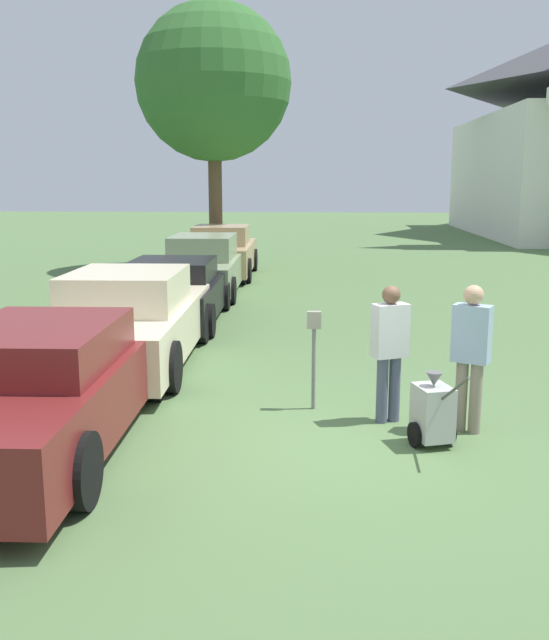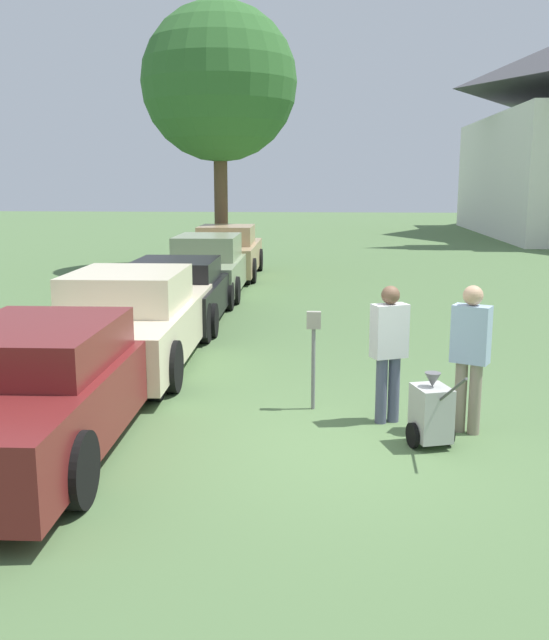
# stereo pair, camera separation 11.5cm
# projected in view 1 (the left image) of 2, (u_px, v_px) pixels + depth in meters

# --- Properties ---
(ground_plane) EXTENTS (120.00, 120.00, 0.00)m
(ground_plane) POSITION_uv_depth(u_px,v_px,m) (333.00, 447.00, 7.90)
(ground_plane) COLOR #517042
(parked_car_maroon) EXTENTS (2.03, 5.27, 1.40)m
(parked_car_maroon) POSITION_uv_depth(u_px,v_px,m) (47.00, 386.00, 7.89)
(parked_car_maroon) COLOR maroon
(parked_car_maroon) RESTS_ON ground_plane
(parked_car_cream) EXTENTS (2.15, 5.03, 1.53)m
(parked_car_cream) POSITION_uv_depth(u_px,v_px,m) (130.00, 321.00, 11.31)
(parked_car_cream) COLOR beige
(parked_car_cream) RESTS_ON ground_plane
(parked_car_black) EXTENTS (2.08, 4.67, 1.33)m
(parked_car_black) POSITION_uv_depth(u_px,v_px,m) (174.00, 293.00, 14.71)
(parked_car_black) COLOR black
(parked_car_black) RESTS_ON ground_plane
(parked_car_sage) EXTENTS (2.01, 5.29, 1.53)m
(parked_car_sage) POSITION_uv_depth(u_px,v_px,m) (204.00, 267.00, 18.50)
(parked_car_sage) COLOR gray
(parked_car_sage) RESTS_ON ground_plane
(parked_car_tan) EXTENTS (2.06, 4.65, 1.57)m
(parked_car_tan) POSITION_uv_depth(u_px,v_px,m) (222.00, 253.00, 21.83)
(parked_car_tan) COLOR tan
(parked_car_tan) RESTS_ON ground_plane
(parking_meter) EXTENTS (0.18, 0.09, 1.28)m
(parking_meter) POSITION_uv_depth(u_px,v_px,m) (314.00, 341.00, 9.06)
(parking_meter) COLOR slate
(parking_meter) RESTS_ON ground_plane
(person_worker) EXTENTS (0.47, 0.37, 1.69)m
(person_worker) POSITION_uv_depth(u_px,v_px,m) (390.00, 345.00, 8.56)
(person_worker) COLOR #515670
(person_worker) RESTS_ON ground_plane
(person_supervisor) EXTENTS (0.47, 0.39, 1.74)m
(person_supervisor) POSITION_uv_depth(u_px,v_px,m) (471.00, 349.00, 8.21)
(person_supervisor) COLOR gray
(person_supervisor) RESTS_ON ground_plane
(equipment_cart) EXTENTS (0.53, 1.00, 1.00)m
(equipment_cart) POSITION_uv_depth(u_px,v_px,m) (433.00, 412.00, 7.88)
(equipment_cart) COLOR #B2B2AD
(equipment_cart) RESTS_ON ground_plane
(shade_tree) EXTENTS (4.93, 4.93, 8.42)m
(shade_tree) POSITION_uv_depth(u_px,v_px,m) (214.00, 83.00, 22.48)
(shade_tree) COLOR brown
(shade_tree) RESTS_ON ground_plane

